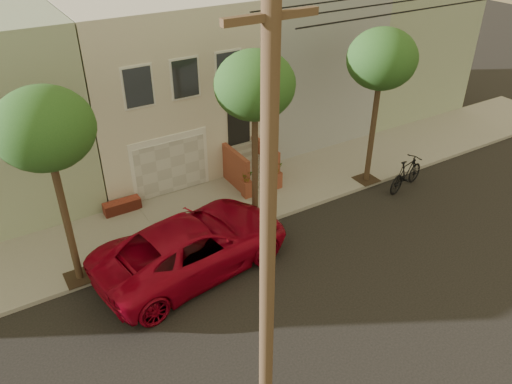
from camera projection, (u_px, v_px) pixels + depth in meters
ground at (292, 291)px, 15.60m from camera, size 90.00×90.00×0.00m
sidewalk at (214, 208)px, 19.46m from camera, size 40.00×3.70×0.15m
house_row at (149, 77)px, 21.85m from camera, size 33.10×11.70×7.00m
tree_left at (45, 130)px, 13.27m from camera, size 2.70×2.57×6.30m
tree_mid at (255, 86)px, 16.14m from camera, size 2.70×2.57×6.30m
tree_right at (382, 60)px, 18.56m from camera, size 2.70×2.57×6.30m
pickup_truck at (194, 245)px, 16.12m from camera, size 6.91×3.94×1.82m
motorcycle at (406, 174)px, 20.56m from camera, size 2.38×1.17×1.38m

